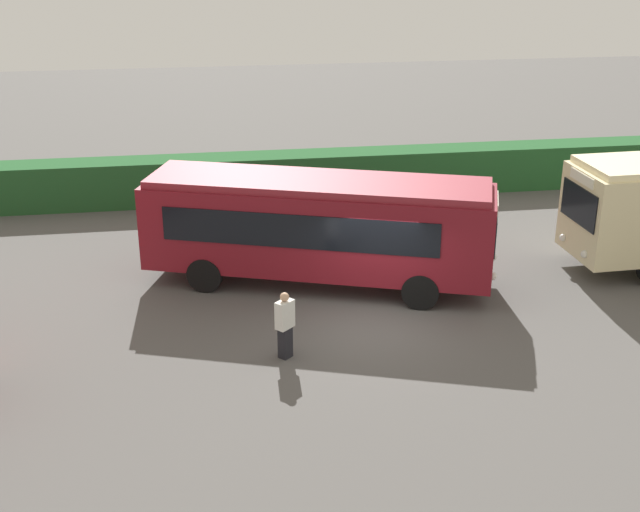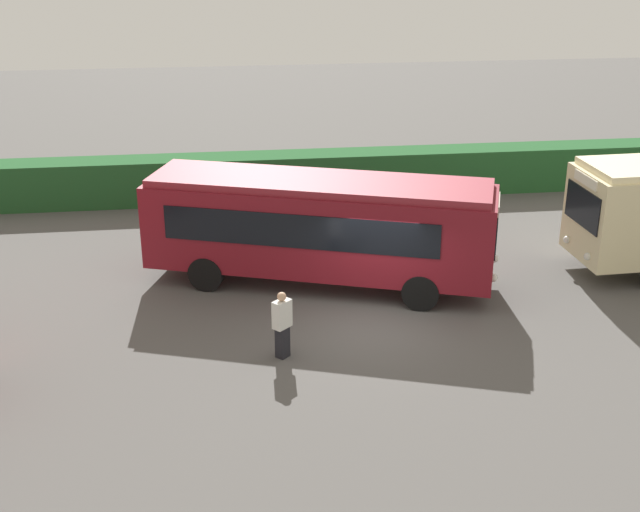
% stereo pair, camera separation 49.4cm
% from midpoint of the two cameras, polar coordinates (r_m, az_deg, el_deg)
% --- Properties ---
extents(ground_plane, '(82.33, 82.33, 0.00)m').
position_cam_midpoint_polar(ground_plane, '(22.02, 4.25, -4.59)').
color(ground_plane, '#514F4C').
extents(bus_maroon, '(9.96, 5.58, 3.10)m').
position_cam_midpoint_polar(bus_maroon, '(23.68, 0.57, 2.14)').
color(bus_maroon, maroon).
rests_on(bus_maroon, ground_plane).
extents(person_left, '(0.51, 0.50, 1.69)m').
position_cam_midpoint_polar(person_left, '(20.02, -1.85, -4.56)').
color(person_left, black).
rests_on(person_left, ground_plane).
extents(person_center, '(0.28, 0.46, 1.74)m').
position_cam_midpoint_polar(person_center, '(26.84, -2.01, 2.56)').
color(person_center, '#334C8C').
rests_on(person_center, ground_plane).
extents(hedge_row, '(53.16, 1.40, 1.65)m').
position_cam_midpoint_polar(hedge_row, '(31.77, 0.43, 5.50)').
color(hedge_row, '#1F5126').
rests_on(hedge_row, ground_plane).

